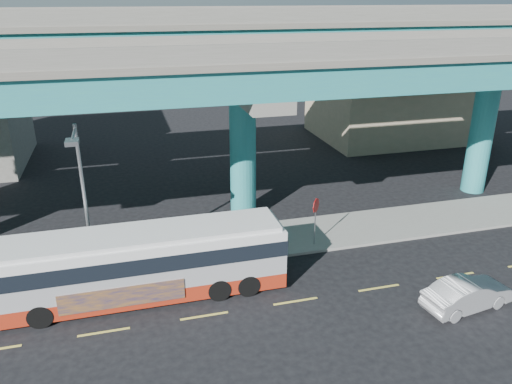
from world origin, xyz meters
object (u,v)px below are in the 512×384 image
object	(u,v)px
sedan	(467,294)
stop_sign	(316,211)
transit_bus	(145,261)
street_lamp	(82,185)

from	to	relation	value
sedan	stop_sign	world-z (taller)	stop_sign
transit_bus	sedan	bearing A→B (deg)	-19.05
sedan	stop_sign	bearing A→B (deg)	22.97
sedan	street_lamp	bearing A→B (deg)	59.60
street_lamp	stop_sign	xyz separation A→B (m)	(11.04, 0.72, -2.84)
sedan	stop_sign	distance (m)	8.11
transit_bus	street_lamp	bearing A→B (deg)	145.10
transit_bus	sedan	size ratio (longest dim) A/B	2.91
sedan	transit_bus	bearing A→B (deg)	62.24
transit_bus	stop_sign	xyz separation A→B (m)	(8.77, 2.31, 0.34)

